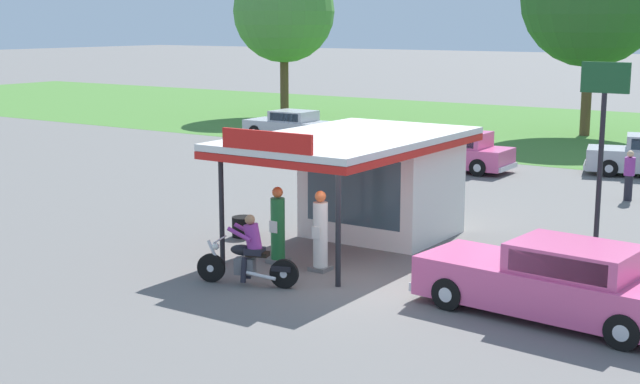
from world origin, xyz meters
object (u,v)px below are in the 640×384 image
featured_classic_sedan (555,283)px  parked_car_back_row_centre_right (292,126)px  gas_pump_nearside (278,228)px  motorcycle_with_rider (249,256)px  spare_tire_stack (243,227)px  parked_car_back_row_centre (448,152)px  gas_pump_offside (320,234)px  roadside_pole_sign (602,129)px  bystander_admiring_sedan (629,174)px

featured_classic_sedan → parked_car_back_row_centre_right: 27.55m
gas_pump_nearside → motorcycle_with_rider: (0.57, -1.84, -0.18)m
gas_pump_nearside → spare_tire_stack: 2.89m
motorcycle_with_rider → featured_classic_sedan: motorcycle_with_rider is taller
featured_classic_sedan → parked_car_back_row_centre_right: bearing=136.2°
motorcycle_with_rider → parked_car_back_row_centre_right: 24.74m
parked_car_back_row_centre → spare_tire_stack: parked_car_back_row_centre is taller
parked_car_back_row_centre_right → spare_tire_stack: size_ratio=8.28×
parked_car_back_row_centre_right → spare_tire_stack: (10.71, -17.22, -0.37)m
gas_pump_offside → spare_tire_stack: bearing=155.8°
parked_car_back_row_centre_right → roadside_pole_sign: 24.65m
gas_pump_offside → parked_car_back_row_centre: size_ratio=0.36×
roadside_pole_sign → spare_tire_stack: bearing=-165.3°
gas_pump_nearside → parked_car_back_row_centre_right: gas_pump_nearside is taller
gas_pump_nearside → parked_car_back_row_centre: (-2.62, 14.68, -0.13)m
bystander_admiring_sedan → parked_car_back_row_centre_right: bearing=160.1°
parked_car_back_row_centre → bystander_admiring_sedan: (7.50, -2.35, 0.15)m
parked_car_back_row_centre_right → roadside_pole_sign: size_ratio=1.04×
gas_pump_offside → motorcycle_with_rider: (-0.65, -1.84, -0.20)m
featured_classic_sedan → motorcycle_with_rider: bearing=-165.8°
spare_tire_stack → featured_classic_sedan: bearing=-11.4°
gas_pump_offside → spare_tire_stack: (-3.56, 1.60, -0.59)m
motorcycle_with_rider → parked_car_back_row_centre: size_ratio=0.43×
parked_car_back_row_centre_right → motorcycle_with_rider: bearing=-56.6°
motorcycle_with_rider → gas_pump_offside: bearing=70.6°
gas_pump_offside → gas_pump_nearside: bearing=-180.0°
motorcycle_with_rider → parked_car_back_row_centre_right: motorcycle_with_rider is taller
motorcycle_with_rider → bystander_admiring_sedan: size_ratio=1.39×
gas_pump_nearside → spare_tire_stack: size_ratio=3.07×
featured_classic_sedan → parked_car_back_row_centre: size_ratio=1.05×
gas_pump_nearside → gas_pump_offside: gas_pump_offside is taller
gas_pump_offside → roadside_pole_sign: bearing=37.0°
gas_pump_nearside → bystander_admiring_sedan: (4.88, 12.33, 0.02)m
motorcycle_with_rider → bystander_admiring_sedan: (4.31, 14.17, 0.20)m
roadside_pole_sign → spare_tire_stack: size_ratio=7.95×
gas_pump_nearside → motorcycle_with_rider: bearing=-72.7°
featured_classic_sedan → spare_tire_stack: (-9.18, 1.85, -0.43)m
roadside_pole_sign → bystander_admiring_sedan: bearing=100.1°
parked_car_back_row_centre_right → spare_tire_stack: bearing=-58.1°
featured_classic_sedan → parked_car_back_row_centre_right: featured_classic_sedan is taller
motorcycle_with_rider → roadside_pole_sign: 8.56m
parked_car_back_row_centre_right → bystander_admiring_sedan: bearing=-19.9°
gas_pump_nearside → spare_tire_stack: (-2.34, 1.60, -0.57)m
bystander_admiring_sedan → roadside_pole_sign: roadside_pole_sign is taller
featured_classic_sedan → bystander_admiring_sedan: 12.74m
gas_pump_offside → featured_classic_sedan: 5.63m
gas_pump_nearside → gas_pump_offside: (1.22, 0.00, 0.02)m
parked_car_back_row_centre → spare_tire_stack: 13.10m
gas_pump_offside → parked_car_back_row_centre: bearing=104.7°
motorcycle_with_rider → parked_car_back_row_centre_right: size_ratio=0.45×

